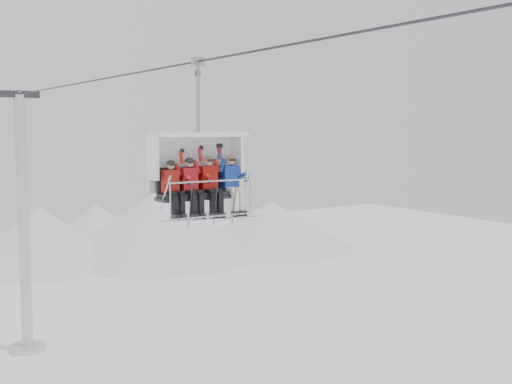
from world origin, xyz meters
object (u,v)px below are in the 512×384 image
skier_center_right (210,183)px  skier_center_left (191,185)px  skier_far_right (232,182)px  lift_tower_right (24,242)px  chairlift_carrier (196,165)px  skier_far_left (173,187)px

skier_center_right → skier_center_left: bearing=-179.6°
skier_far_right → lift_tower_right: bearing=92.6°
skier_center_left → skier_center_right: 0.55m
lift_tower_right → chairlift_carrier: lift_tower_right is taller
skier_far_left → skier_center_right: 1.07m
skier_center_left → skier_center_right: (0.55, 0.00, 0.01)m
lift_tower_right → skier_center_right: 19.97m
skier_center_left → skier_far_right: (1.20, 0.00, 0.01)m
chairlift_carrier → skier_center_right: bearing=-51.9°
chairlift_carrier → skier_far_left: 1.02m
lift_tower_right → skier_center_right: bearing=-89.3°
skier_center_left → skier_far_left: bearing=-179.2°
skier_far_left → skier_center_left: bearing=0.8°
skier_far_left → skier_center_right: (1.07, 0.01, 0.04)m
chairlift_carrier → skier_center_left: size_ratio=2.36×
lift_tower_right → skier_center_right: (0.24, -19.47, 4.45)m
skier_far_left → skier_center_left: size_ratio=1.00×
skier_center_left → skier_center_right: bearing=0.4°
skier_center_left → skier_center_right: skier_center_right is taller
skier_far_left → skier_far_right: bearing=0.4°
skier_far_right → skier_far_left: bearing=-179.6°
chairlift_carrier → skier_far_left: size_ratio=2.36×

